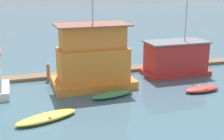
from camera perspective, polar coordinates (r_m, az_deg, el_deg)
ground_plane at (r=27.53m, az=-0.64°, el=-2.28°), size 200.00×200.00×0.00m
dock_walkway at (r=30.36m, az=-2.39°, el=-0.28°), size 33.80×1.50×0.30m
houseboat_orange at (r=25.95m, az=-3.54°, el=1.96°), size 6.69×4.03×7.69m
houseboat_red at (r=30.18m, az=11.55°, el=2.09°), size 6.08×3.22×6.88m
dinghy_yellow at (r=20.49m, az=-11.86°, el=-8.45°), size 4.32×2.51×0.41m
dinghy_green at (r=24.03m, az=-0.00°, el=-4.47°), size 3.61×1.83×0.40m
dinghy_red at (r=26.19m, az=16.14°, el=-3.35°), size 3.13×1.31×0.44m
mooring_post_near_right at (r=28.36m, az=-11.57°, el=-0.43°), size 0.31×0.31×1.55m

